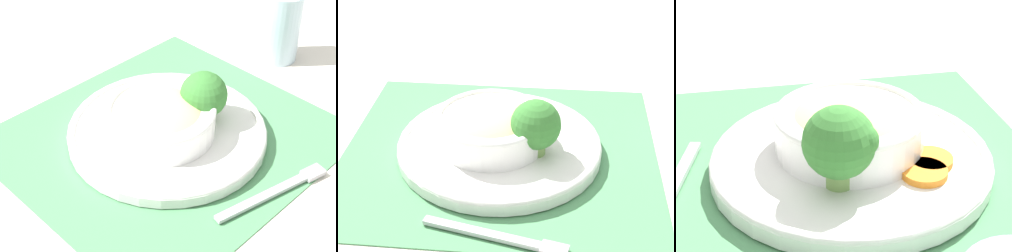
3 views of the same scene
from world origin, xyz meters
The scene contains 7 objects.
ground_plane centered at (0.00, 0.00, 0.00)m, with size 4.00×4.00×0.00m, color beige.
placemat centered at (0.00, 0.00, 0.00)m, with size 0.45×0.48×0.00m.
plate centered at (0.00, 0.00, 0.02)m, with size 0.30×0.30×0.02m.
bowl centered at (0.00, -0.01, 0.05)m, with size 0.16×0.16×0.06m.
broccoli_floret centered at (0.02, 0.05, 0.07)m, with size 0.07×0.07×0.08m.
carrot_slice_near centered at (-0.07, 0.05, 0.02)m, with size 0.05×0.05×0.01m.
carrot_slice_middle centered at (-0.08, 0.03, 0.02)m, with size 0.05×0.05×0.01m.
Camera 3 is at (0.08, 0.51, 0.33)m, focal length 60.00 mm.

